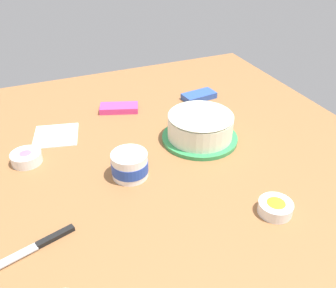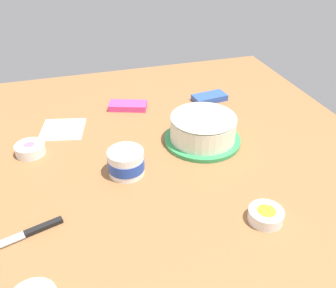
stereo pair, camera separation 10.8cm
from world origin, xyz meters
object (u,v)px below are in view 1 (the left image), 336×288
object	(u,v)px
spreading_knife	(37,246)
sprinkle_bowl_pink	(26,157)
candy_box_upper	(119,108)
frosted_cake	(200,127)
sprinkle_bowl_orange	(275,207)
paper_napkin	(56,135)
frosting_tub	(130,164)
candy_box_lower	(199,96)

from	to	relation	value
spreading_knife	sprinkle_bowl_pink	distance (m)	0.37
candy_box_upper	spreading_knife	bearing A→B (deg)	76.63
frosted_cake	sprinkle_bowl_pink	distance (m)	0.57
spreading_knife	sprinkle_bowl_orange	size ratio (longest dim) A/B	2.56
paper_napkin	sprinkle_bowl_orange	bearing A→B (deg)	127.73
frosted_cake	frosting_tub	bearing A→B (deg)	19.33
sprinkle_bowl_pink	candy_box_upper	bearing A→B (deg)	-148.93
frosted_cake	spreading_knife	distance (m)	0.64
sprinkle_bowl_orange	candy_box_lower	bearing A→B (deg)	-100.12
frosted_cake	candy_box_upper	xyz separation A→B (m)	(0.20, -0.31, -0.04)
candy_box_lower	sprinkle_bowl_pink	bearing A→B (deg)	8.40
frosted_cake	paper_napkin	xyz separation A→B (m)	(0.46, -0.22, -0.05)
candy_box_upper	frosted_cake	bearing A→B (deg)	141.38
candy_box_lower	paper_napkin	world-z (taller)	candy_box_lower
sprinkle_bowl_orange	frosting_tub	bearing A→B (deg)	-44.59
frosted_cake	sprinkle_bowl_orange	size ratio (longest dim) A/B	2.88
candy_box_lower	candy_box_upper	size ratio (longest dim) A/B	0.93
sprinkle_bowl_orange	frosted_cake	bearing A→B (deg)	-87.08
frosted_cake	candy_box_upper	distance (m)	0.37
frosted_cake	candy_box_lower	world-z (taller)	frosted_cake
frosting_tub	paper_napkin	xyz separation A→B (m)	(0.17, -0.32, -0.04)
spreading_knife	candy_box_lower	world-z (taller)	candy_box_lower
frosted_cake	frosting_tub	world-z (taller)	frosted_cake
frosting_tub	candy_box_upper	distance (m)	0.42
spreading_knife	candy_box_lower	size ratio (longest dim) A/B	1.68
spreading_knife	paper_napkin	world-z (taller)	spreading_knife
spreading_knife	sprinkle_bowl_pink	world-z (taller)	sprinkle_bowl_pink
sprinkle_bowl_orange	sprinkle_bowl_pink	distance (m)	0.76
sprinkle_bowl_pink	paper_napkin	xyz separation A→B (m)	(-0.11, -0.13, -0.02)
spreading_knife	candy_box_upper	size ratio (longest dim) A/B	1.57
frosting_tub	candy_box_upper	bearing A→B (deg)	-101.90
candy_box_upper	candy_box_lower	bearing A→B (deg)	-164.95
paper_napkin	sprinkle_bowl_pink	bearing A→B (deg)	49.49
frosting_tub	sprinkle_bowl_pink	xyz separation A→B (m)	(0.28, -0.19, -0.02)
frosting_tub	sprinkle_bowl_orange	world-z (taller)	frosting_tub
spreading_knife	candy_box_lower	bearing A→B (deg)	-141.66
paper_napkin	frosting_tub	bearing A→B (deg)	118.63
sprinkle_bowl_pink	paper_napkin	size ratio (longest dim) A/B	0.63
sprinkle_bowl_pink	candy_box_lower	size ratio (longest dim) A/B	0.69
frosting_tub	paper_napkin	world-z (taller)	frosting_tub
frosted_cake	candy_box_lower	xyz separation A→B (m)	(-0.14, -0.29, -0.04)
frosted_cake	paper_napkin	size ratio (longest dim) A/B	1.74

